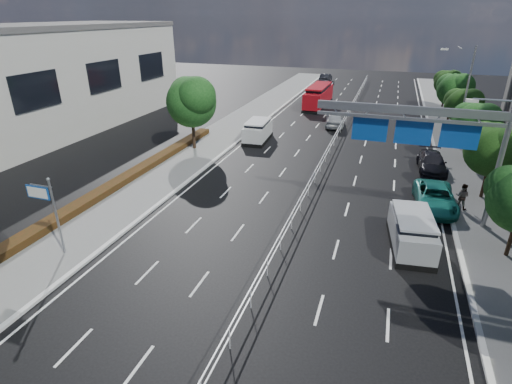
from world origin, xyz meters
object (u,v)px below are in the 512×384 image
(near_car_dark, at_px, (326,78))
(pedestrian_b, at_px, (462,196))
(white_minivan, at_px, (258,131))
(near_car_silver, at_px, (335,119))
(toilet_sign, at_px, (46,203))
(silver_minivan, at_px, (412,231))
(red_bus, at_px, (318,96))
(pedestrian_a, at_px, (492,158))
(parked_car_teal, at_px, (435,198))
(overhead_gantry, at_px, (428,129))
(parked_car_dark, at_px, (432,163))

(near_car_dark, xyz_separation_m, pedestrian_b, (16.59, -48.65, 0.22))
(white_minivan, xyz_separation_m, near_car_silver, (6.34, 7.90, -0.17))
(toilet_sign, bearing_deg, white_minivan, 80.87)
(toilet_sign, bearing_deg, pedestrian_b, 30.54)
(silver_minivan, bearing_deg, red_bus, 101.42)
(white_minivan, distance_m, pedestrian_b, 19.85)
(pedestrian_a, xyz_separation_m, pedestrian_b, (-3.12, -8.47, -0.09))
(toilet_sign, height_order, parked_car_teal, toilet_sign)
(red_bus, xyz_separation_m, parked_car_teal, (12.63, -27.88, -0.75))
(white_minivan, bearing_deg, pedestrian_a, -8.72)
(parked_car_teal, relative_size, pedestrian_a, 2.78)
(overhead_gantry, relative_size, parked_car_teal, 1.97)
(parked_car_dark, xyz_separation_m, pedestrian_a, (4.42, 1.59, 0.37))
(toilet_sign, distance_m, parked_car_dark, 27.14)
(near_car_silver, bearing_deg, toilet_sign, 64.38)
(red_bus, relative_size, near_car_dark, 2.07)
(toilet_sign, relative_size, parked_car_teal, 0.84)
(overhead_gantry, bearing_deg, pedestrian_a, 60.44)
(white_minivan, bearing_deg, near_car_silver, 47.87)
(white_minivan, height_order, silver_minivan, white_minivan)
(silver_minivan, height_order, pedestrian_a, pedestrian_a)
(near_car_silver, bearing_deg, pedestrian_b, 112.68)
(parked_car_teal, height_order, pedestrian_b, pedestrian_b)
(near_car_silver, xyz_separation_m, pedestrian_a, (13.72, -9.78, 0.26))
(overhead_gantry, height_order, near_car_silver, overhead_gantry)
(overhead_gantry, bearing_deg, near_car_silver, 110.85)
(red_bus, height_order, silver_minivan, red_bus)
(white_minivan, xyz_separation_m, parked_car_teal, (15.41, -10.47, -0.27))
(white_minivan, height_order, near_car_silver, white_minivan)
(red_bus, xyz_separation_m, pedestrian_b, (14.17, -27.75, -0.49))
(silver_minivan, bearing_deg, pedestrian_b, 54.21)
(pedestrian_a, bearing_deg, parked_car_dark, -4.53)
(overhead_gantry, relative_size, pedestrian_a, 5.49)
(toilet_sign, bearing_deg, near_car_dark, 86.27)
(parked_car_teal, relative_size, pedestrian_b, 3.10)
(red_bus, distance_m, pedestrian_a, 25.90)
(pedestrian_b, bearing_deg, overhead_gantry, 59.07)
(pedestrian_a, distance_m, pedestrian_b, 9.02)
(parked_car_teal, bearing_deg, silver_minivan, -108.39)
(overhead_gantry, xyz_separation_m, pedestrian_a, (5.98, 10.54, -4.53))
(pedestrian_a, height_order, pedestrian_b, pedestrian_a)
(toilet_sign, relative_size, near_car_silver, 0.91)
(toilet_sign, height_order, near_car_silver, toilet_sign)
(near_car_dark, xyz_separation_m, parked_car_dark, (15.29, -41.78, -0.05))
(silver_minivan, bearing_deg, near_car_dark, 97.03)
(overhead_gantry, xyz_separation_m, near_car_dark, (-13.73, 50.72, -4.85))
(toilet_sign, height_order, silver_minivan, toilet_sign)
(overhead_gantry, relative_size, near_car_dark, 2.23)
(pedestrian_b, bearing_deg, white_minivan, -8.31)
(red_bus, distance_m, parked_car_teal, 30.62)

